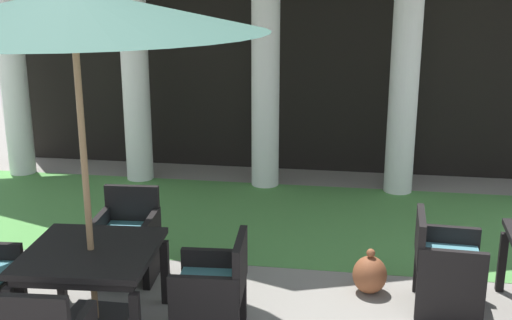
# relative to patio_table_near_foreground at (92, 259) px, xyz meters

# --- Properties ---
(lawn_strip) EXTENTS (10.33, 2.68, 0.01)m
(lawn_strip) POSITION_rel_patio_table_near_foreground_xyz_m (0.83, 2.72, -0.62)
(lawn_strip) COLOR #519347
(lawn_strip) RESTS_ON ground
(patio_table_near_foreground) EXTENTS (1.10, 1.10, 0.71)m
(patio_table_near_foreground) POSITION_rel_patio_table_near_foreground_xyz_m (0.00, 0.00, 0.00)
(patio_table_near_foreground) COLOR black
(patio_table_near_foreground) RESTS_ON ground
(patio_umbrella_near_foreground) EXTENTS (2.89, 2.89, 2.80)m
(patio_umbrella_near_foreground) POSITION_rel_patio_table_near_foreground_xyz_m (-0.00, 0.00, 1.93)
(patio_umbrella_near_foreground) COLOR #2D2D2D
(patio_umbrella_near_foreground) RESTS_ON ground
(patio_chair_near_foreground_east) EXTENTS (0.59, 0.61, 0.85)m
(patio_chair_near_foreground_east) POSITION_rel_patio_table_near_foreground_xyz_m (0.99, 0.07, -0.23)
(patio_chair_near_foreground_east) COLOR black
(patio_chair_near_foreground_east) RESTS_ON ground
(patio_chair_near_foreground_north) EXTENTS (0.59, 0.58, 0.86)m
(patio_chair_near_foreground_north) POSITION_rel_patio_table_near_foreground_xyz_m (-0.07, 0.99, -0.22)
(patio_chair_near_foreground_north) COLOR black
(patio_chair_near_foreground_north) RESTS_ON ground
(patio_chair_mid_left_west) EXTENTS (0.60, 0.63, 0.86)m
(patio_chair_mid_left_west) POSITION_rel_patio_table_near_foreground_xyz_m (2.88, 0.81, -0.21)
(patio_chair_mid_left_west) COLOR black
(patio_chair_mid_left_west) RESTS_ON ground
(terracotta_urn) EXTENTS (0.32, 0.32, 0.43)m
(terracotta_urn) POSITION_rel_patio_table_near_foreground_xyz_m (2.25, 1.00, -0.44)
(terracotta_urn) COLOR brown
(terracotta_urn) RESTS_ON ground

